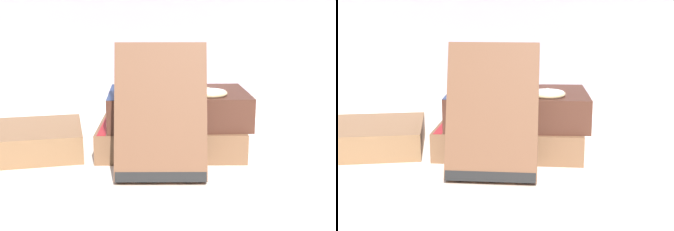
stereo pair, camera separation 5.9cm
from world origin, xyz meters
The scene contains 7 objects.
ground_plane centered at (0.00, 0.00, 0.00)m, with size 3.00×3.00×0.00m, color silver.
book_flat_bottom centered at (0.00, 0.04, 0.02)m, with size 0.20×0.13×0.04m.
book_flat_top centered at (0.01, 0.04, 0.06)m, with size 0.20×0.13×0.05m.
book_side_left centered at (-0.23, 0.02, 0.02)m, with size 0.22×0.17×0.04m.
book_leaning_front centered at (-0.01, -0.07, 0.08)m, with size 0.11×0.07×0.16m.
pocket_watch centered at (0.05, 0.01, 0.09)m, with size 0.05×0.05×0.01m.
reading_glasses centered at (-0.05, 0.17, 0.00)m, with size 0.11×0.06×0.00m.
Camera 1 is at (-0.01, -0.62, 0.21)m, focal length 50.00 mm.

